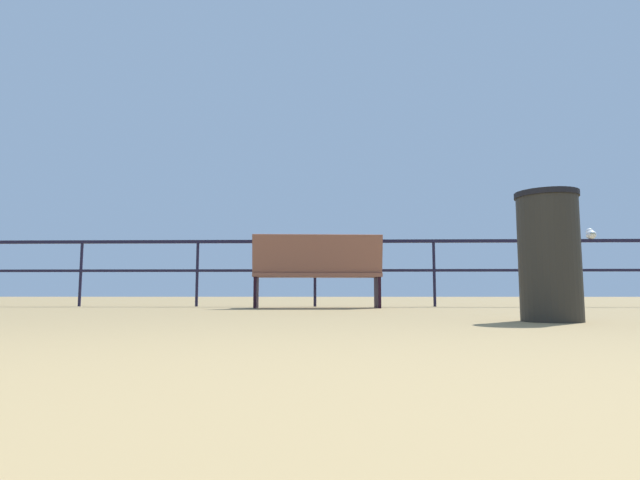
{
  "coord_description": "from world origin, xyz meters",
  "views": [
    {
      "loc": [
        0.27,
        -0.6,
        0.2
      ],
      "look_at": [
        0.09,
        6.73,
        0.98
      ],
      "focal_mm": 28.43,
      "sensor_mm": 36.0,
      "label": 1
    }
  ],
  "objects": [
    {
      "name": "ground_plane",
      "position": [
        0.0,
        0.0,
        0.0
      ],
      "size": [
        60.0,
        60.0,
        0.0
      ],
      "primitive_type": "plane",
      "color": "#947B4F"
    },
    {
      "name": "pier_railing",
      "position": [
        -0.0,
        7.23,
        0.76
      ],
      "size": [
        25.75,
        0.05,
        1.03
      ],
      "color": "black",
      "rests_on": "ground_plane"
    },
    {
      "name": "bench_near_left",
      "position": [
        0.06,
        6.34,
        0.55
      ],
      "size": [
        1.79,
        0.71,
        1.0
      ],
      "color": "brown",
      "rests_on": "ground_plane"
    },
    {
      "name": "seagull_on_rail",
      "position": [
        4.26,
        7.25,
        1.11
      ],
      "size": [
        0.21,
        0.38,
        0.18
      ],
      "color": "silver",
      "rests_on": "pier_railing"
    },
    {
      "name": "trash_bin",
      "position": [
        1.84,
        3.09,
        0.47
      ],
      "size": [
        0.44,
        0.44,
        0.94
      ],
      "color": "black",
      "rests_on": "ground_plane"
    }
  ]
}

